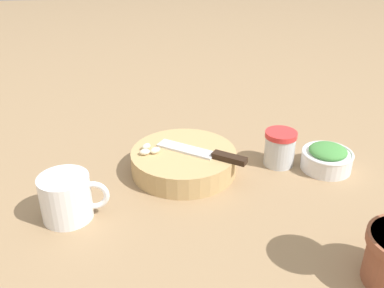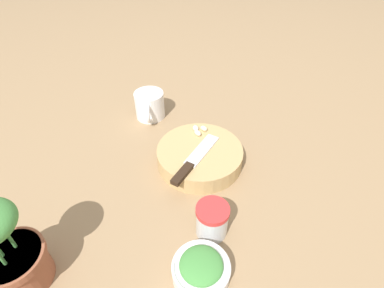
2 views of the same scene
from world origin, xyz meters
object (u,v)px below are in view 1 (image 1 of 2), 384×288
(cutting_board, at_px, (184,161))
(coffee_mug, at_px, (67,197))
(chef_knife, at_px, (207,154))
(garlic_cloves, at_px, (149,150))
(herb_bowl, at_px, (327,158))
(spice_jar, at_px, (280,148))

(cutting_board, relative_size, coffee_mug, 1.82)
(cutting_board, height_order, chef_knife, chef_knife)
(garlic_cloves, bearing_deg, cutting_board, 177.14)
(herb_bowl, bearing_deg, coffee_mug, 12.19)
(garlic_cloves, relative_size, spice_jar, 0.61)
(garlic_cloves, xyz_separation_m, coffee_mug, (0.16, 0.15, -0.01))
(cutting_board, distance_m, chef_knife, 0.06)
(chef_knife, relative_size, coffee_mug, 1.47)
(cutting_board, bearing_deg, herb_bowl, 175.53)
(garlic_cloves, bearing_deg, herb_bowl, 175.84)
(spice_jar, bearing_deg, herb_bowl, 162.14)
(herb_bowl, height_order, coffee_mug, coffee_mug)
(herb_bowl, relative_size, coffee_mug, 0.89)
(garlic_cloves, height_order, spice_jar, spice_jar)
(cutting_board, xyz_separation_m, garlic_cloves, (0.08, -0.00, 0.03))
(chef_knife, distance_m, spice_jar, 0.18)
(coffee_mug, bearing_deg, herb_bowl, -167.81)
(chef_knife, xyz_separation_m, garlic_cloves, (0.13, -0.03, 0.00))
(herb_bowl, distance_m, coffee_mug, 0.57)
(chef_knife, height_order, herb_bowl, chef_knife)
(herb_bowl, xyz_separation_m, coffee_mug, (0.56, 0.12, 0.02))
(cutting_board, bearing_deg, spice_jar, -178.10)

